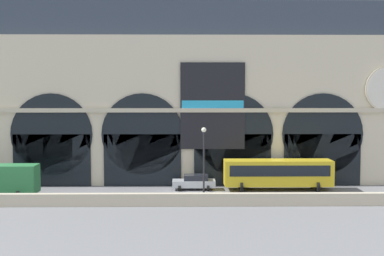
{
  "coord_description": "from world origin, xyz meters",
  "views": [
    {
      "loc": [
        -0.3,
        -49.73,
        9.99
      ],
      "look_at": [
        0.47,
        5.0,
        6.22
      ],
      "focal_mm": 48.19,
      "sensor_mm": 36.0,
      "label": 1
    }
  ],
  "objects": [
    {
      "name": "ground_plane",
      "position": [
        0.0,
        0.0,
        0.0
      ],
      "size": [
        200.0,
        200.0,
        0.0
      ],
      "primitive_type": "plane",
      "color": "slate"
    },
    {
      "name": "quay_parapet_wall",
      "position": [
        0.0,
        -4.84,
        0.56
      ],
      "size": [
        90.0,
        0.7,
        1.12
      ],
      "primitive_type": "cube",
      "color": "beige",
      "rests_on": "ground"
    },
    {
      "name": "station_building",
      "position": [
        0.04,
        7.01,
        9.56
      ],
      "size": [
        50.12,
        4.45,
        19.85
      ],
      "color": "beige",
      "rests_on": "ground"
    },
    {
      "name": "car_center",
      "position": [
        0.68,
        2.75,
        0.8
      ],
      "size": [
        4.4,
        2.22,
        1.55
      ],
      "color": "#ADB2B7",
      "rests_on": "ground"
    },
    {
      "name": "bus_mideast",
      "position": [
        9.25,
        2.48,
        1.78
      ],
      "size": [
        11.0,
        3.25,
        3.1
      ],
      "color": "gold",
      "rests_on": "ground"
    },
    {
      "name": "street_lamp_quayside",
      "position": [
        1.4,
        -4.04,
        4.41
      ],
      "size": [
        0.44,
        0.44,
        6.9
      ],
      "color": "black",
      "rests_on": "ground"
    }
  ]
}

